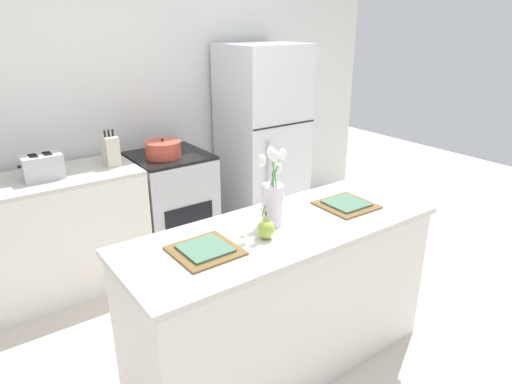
# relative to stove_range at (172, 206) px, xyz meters

# --- Properties ---
(ground_plane) EXTENTS (10.00, 10.00, 0.00)m
(ground_plane) POSITION_rel_stove_range_xyz_m (-0.10, -1.60, -0.45)
(ground_plane) COLOR beige
(back_wall) EXTENTS (5.20, 0.08, 2.70)m
(back_wall) POSITION_rel_stove_range_xyz_m (-0.10, 0.40, 0.90)
(back_wall) COLOR silver
(back_wall) RESTS_ON ground_plane
(kitchen_island) EXTENTS (1.80, 0.66, 0.90)m
(kitchen_island) POSITION_rel_stove_range_xyz_m (-0.10, -1.60, -0.00)
(kitchen_island) COLOR silver
(kitchen_island) RESTS_ON ground_plane
(back_counter) EXTENTS (1.68, 0.60, 0.90)m
(back_counter) POSITION_rel_stove_range_xyz_m (-1.16, 0.00, 0.00)
(back_counter) COLOR silver
(back_counter) RESTS_ON ground_plane
(stove_range) EXTENTS (0.60, 0.61, 0.90)m
(stove_range) POSITION_rel_stove_range_xyz_m (0.00, 0.00, 0.00)
(stove_range) COLOR #B2B5B7
(stove_range) RESTS_ON ground_plane
(refrigerator) EXTENTS (0.68, 0.67, 1.74)m
(refrigerator) POSITION_rel_stove_range_xyz_m (0.95, 0.00, 0.42)
(refrigerator) COLOR silver
(refrigerator) RESTS_ON ground_plane
(flower_vase) EXTENTS (0.16, 0.15, 0.43)m
(flower_vase) POSITION_rel_stove_range_xyz_m (-0.13, -1.54, 0.61)
(flower_vase) COLOR silver
(flower_vase) RESTS_ON kitchen_island
(pear_figurine) EXTENTS (0.09, 0.09, 0.15)m
(pear_figurine) POSITION_rel_stove_range_xyz_m (-0.26, -1.66, 0.51)
(pear_figurine) COLOR #9EBC47
(pear_figurine) RESTS_ON kitchen_island
(plate_setting_left) EXTENTS (0.31, 0.31, 0.02)m
(plate_setting_left) POSITION_rel_stove_range_xyz_m (-0.58, -1.60, 0.46)
(plate_setting_left) COLOR brown
(plate_setting_left) RESTS_ON kitchen_island
(plate_setting_right) EXTENTS (0.31, 0.31, 0.02)m
(plate_setting_right) POSITION_rel_stove_range_xyz_m (0.38, -1.60, 0.46)
(plate_setting_right) COLOR brown
(plate_setting_right) RESTS_ON kitchen_island
(toaster) EXTENTS (0.28, 0.18, 0.17)m
(toaster) POSITION_rel_stove_range_xyz_m (-0.96, -0.03, 0.54)
(toaster) COLOR #B7BABC
(toaster) RESTS_ON back_counter
(cooking_pot) EXTENTS (0.28, 0.28, 0.15)m
(cooking_pot) POSITION_rel_stove_range_xyz_m (-0.06, -0.04, 0.52)
(cooking_pot) COLOR #CC4C38
(cooking_pot) RESTS_ON stove_range
(knife_block) EXTENTS (0.10, 0.14, 0.27)m
(knife_block) POSITION_rel_stove_range_xyz_m (-0.47, -0.00, 0.56)
(knife_block) COLOR beige
(knife_block) RESTS_ON back_counter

